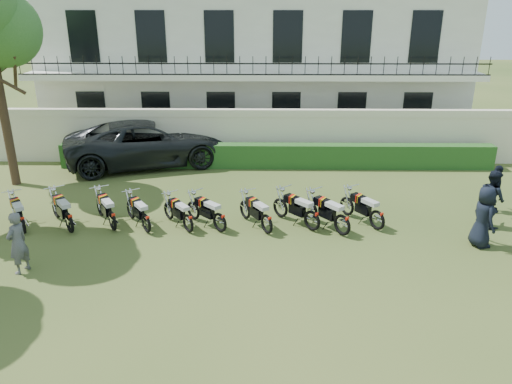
{
  "coord_description": "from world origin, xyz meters",
  "views": [
    {
      "loc": [
        0.44,
        -12.82,
        6.5
      ],
      "look_at": [
        0.23,
        1.71,
        0.97
      ],
      "focal_mm": 35.0,
      "sensor_mm": 36.0,
      "label": 1
    }
  ],
  "objects_px": {
    "motorcycle_1": "(69,218)",
    "motorcycle_9": "(377,215)",
    "inspector": "(18,243)",
    "suv": "(149,143)",
    "motorcycle_4": "(188,219)",
    "motorcycle_7": "(312,216)",
    "motorcycle_2": "(112,216)",
    "motorcycle_5": "(220,218)",
    "officer_5": "(495,189)",
    "motorcycle_3": "(146,219)",
    "officer_4": "(491,198)",
    "officer_3": "(483,217)",
    "motorcycle_8": "(343,220)",
    "motorcycle_6": "(267,219)",
    "motorcycle_0": "(22,220)"
  },
  "relations": [
    {
      "from": "motorcycle_9",
      "to": "officer_4",
      "type": "xyz_separation_m",
      "value": [
        3.54,
        0.42,
        0.41
      ]
    },
    {
      "from": "motorcycle_5",
      "to": "officer_5",
      "type": "xyz_separation_m",
      "value": [
        8.9,
        1.74,
        0.32
      ]
    },
    {
      "from": "motorcycle_4",
      "to": "motorcycle_6",
      "type": "distance_m",
      "value": 2.36
    },
    {
      "from": "motorcycle_2",
      "to": "motorcycle_4",
      "type": "height_order",
      "value": "motorcycle_2"
    },
    {
      "from": "motorcycle_0",
      "to": "motorcycle_4",
      "type": "relative_size",
      "value": 1.08
    },
    {
      "from": "motorcycle_7",
      "to": "motorcycle_2",
      "type": "bearing_deg",
      "value": 138.09
    },
    {
      "from": "motorcycle_1",
      "to": "officer_5",
      "type": "relative_size",
      "value": 1.04
    },
    {
      "from": "motorcycle_5",
      "to": "motorcycle_8",
      "type": "height_order",
      "value": "motorcycle_8"
    },
    {
      "from": "motorcycle_9",
      "to": "officer_3",
      "type": "relative_size",
      "value": 0.94
    },
    {
      "from": "motorcycle_1",
      "to": "officer_5",
      "type": "height_order",
      "value": "officer_5"
    },
    {
      "from": "motorcycle_1",
      "to": "motorcycle_0",
      "type": "bearing_deg",
      "value": 145.72
    },
    {
      "from": "motorcycle_6",
      "to": "motorcycle_9",
      "type": "distance_m",
      "value": 3.36
    },
    {
      "from": "motorcycle_6",
      "to": "motorcycle_1",
      "type": "bearing_deg",
      "value": 148.47
    },
    {
      "from": "inspector",
      "to": "motorcycle_4",
      "type": "bearing_deg",
      "value": 141.03
    },
    {
      "from": "motorcycle_1",
      "to": "inspector",
      "type": "distance_m",
      "value": 2.36
    },
    {
      "from": "officer_5",
      "to": "officer_3",
      "type": "bearing_deg",
      "value": 167.69
    },
    {
      "from": "motorcycle_9",
      "to": "motorcycle_2",
      "type": "bearing_deg",
      "value": 147.41
    },
    {
      "from": "motorcycle_9",
      "to": "officer_4",
      "type": "bearing_deg",
      "value": -27.05
    },
    {
      "from": "motorcycle_4",
      "to": "motorcycle_9",
      "type": "distance_m",
      "value": 5.71
    },
    {
      "from": "motorcycle_3",
      "to": "motorcycle_6",
      "type": "bearing_deg",
      "value": -34.81
    },
    {
      "from": "suv",
      "to": "officer_4",
      "type": "bearing_deg",
      "value": -135.59
    },
    {
      "from": "motorcycle_2",
      "to": "officer_4",
      "type": "distance_m",
      "value": 11.56
    },
    {
      "from": "motorcycle_6",
      "to": "motorcycle_7",
      "type": "relative_size",
      "value": 1.09
    },
    {
      "from": "motorcycle_3",
      "to": "motorcycle_9",
      "type": "distance_m",
      "value": 6.96
    },
    {
      "from": "officer_4",
      "to": "motorcycle_3",
      "type": "bearing_deg",
      "value": 80.8
    },
    {
      "from": "motorcycle_4",
      "to": "motorcycle_7",
      "type": "height_order",
      "value": "motorcycle_7"
    },
    {
      "from": "motorcycle_1",
      "to": "motorcycle_9",
      "type": "height_order",
      "value": "motorcycle_1"
    },
    {
      "from": "motorcycle_0",
      "to": "officer_3",
      "type": "xyz_separation_m",
      "value": [
        13.34,
        -0.55,
        0.42
      ]
    },
    {
      "from": "motorcycle_3",
      "to": "motorcycle_9",
      "type": "relative_size",
      "value": 0.95
    },
    {
      "from": "motorcycle_9",
      "to": "officer_3",
      "type": "height_order",
      "value": "officer_3"
    },
    {
      "from": "motorcycle_1",
      "to": "suv",
      "type": "relative_size",
      "value": 0.24
    },
    {
      "from": "motorcycle_1",
      "to": "motorcycle_4",
      "type": "distance_m",
      "value": 3.54
    },
    {
      "from": "motorcycle_0",
      "to": "motorcycle_9",
      "type": "height_order",
      "value": "motorcycle_9"
    },
    {
      "from": "motorcycle_7",
      "to": "motorcycle_6",
      "type": "bearing_deg",
      "value": 146.81
    },
    {
      "from": "motorcycle_3",
      "to": "officer_5",
      "type": "bearing_deg",
      "value": -25.24
    },
    {
      "from": "officer_5",
      "to": "suv",
      "type": "bearing_deg",
      "value": 85.48
    },
    {
      "from": "motorcycle_2",
      "to": "motorcycle_3",
      "type": "bearing_deg",
      "value": -39.41
    },
    {
      "from": "motorcycle_2",
      "to": "motorcycle_3",
      "type": "height_order",
      "value": "motorcycle_2"
    },
    {
      "from": "motorcycle_4",
      "to": "officer_3",
      "type": "xyz_separation_m",
      "value": [
        8.42,
        -0.72,
        0.44
      ]
    },
    {
      "from": "motorcycle_1",
      "to": "motorcycle_3",
      "type": "distance_m",
      "value": 2.29
    },
    {
      "from": "motorcycle_2",
      "to": "officer_3",
      "type": "height_order",
      "value": "officer_3"
    },
    {
      "from": "motorcycle_1",
      "to": "motorcycle_8",
      "type": "xyz_separation_m",
      "value": [
        8.13,
        -0.05,
        0.0
      ]
    },
    {
      "from": "motorcycle_8",
      "to": "inspector",
      "type": "height_order",
      "value": "inspector"
    },
    {
      "from": "motorcycle_3",
      "to": "motorcycle_8",
      "type": "xyz_separation_m",
      "value": [
        5.84,
        -0.1,
        0.04
      ]
    },
    {
      "from": "motorcycle_1",
      "to": "motorcycle_6",
      "type": "height_order",
      "value": "motorcycle_1"
    },
    {
      "from": "motorcycle_6",
      "to": "suv",
      "type": "height_order",
      "value": "suv"
    },
    {
      "from": "motorcycle_0",
      "to": "motorcycle_7",
      "type": "relative_size",
      "value": 1.04
    },
    {
      "from": "motorcycle_0",
      "to": "motorcycle_4",
      "type": "bearing_deg",
      "value": -33.08
    },
    {
      "from": "motorcycle_4",
      "to": "motorcycle_9",
      "type": "xyz_separation_m",
      "value": [
        5.7,
        0.26,
        0.04
      ]
    },
    {
      "from": "motorcycle_7",
      "to": "motorcycle_9",
      "type": "height_order",
      "value": "motorcycle_7"
    }
  ]
}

